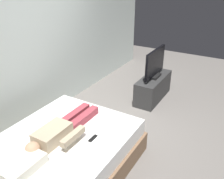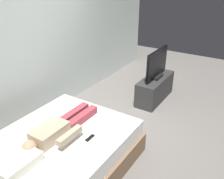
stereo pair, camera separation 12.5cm
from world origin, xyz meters
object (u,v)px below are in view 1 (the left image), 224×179
(person, at_px, (60,130))
(tv, at_px, (155,64))
(bed, at_px, (64,154))
(tv_stand, at_px, (153,88))
(pillow, at_px, (21,165))
(remote, at_px, (93,138))

(person, relative_size, tv, 1.43)
(bed, distance_m, tv_stand, 2.57)
(bed, bearing_deg, pillow, 180.00)
(tv_stand, bearing_deg, pillow, 175.57)
(remote, distance_m, tv, 2.40)
(bed, xyz_separation_m, pillow, (-0.65, 0.00, 0.34))
(person, bearing_deg, pillow, -176.92)
(tv, bearing_deg, tv_stand, 0.00)
(tv_stand, bearing_deg, person, 173.56)
(pillow, height_order, remote, pillow)
(bed, height_order, remote, remote)
(remote, bearing_deg, tv, 2.85)
(pillow, height_order, tv, tv)
(bed, distance_m, tv, 2.63)
(bed, xyz_separation_m, person, (0.03, 0.04, 0.36))
(remote, bearing_deg, person, 110.47)
(pillow, relative_size, tv, 0.55)
(person, relative_size, remote, 8.40)
(person, xyz_separation_m, remote, (0.15, -0.40, -0.07))
(pillow, xyz_separation_m, tv, (3.22, -0.25, 0.18))
(tv_stand, height_order, tv, tv)
(pillow, xyz_separation_m, remote, (0.83, -0.37, -0.05))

